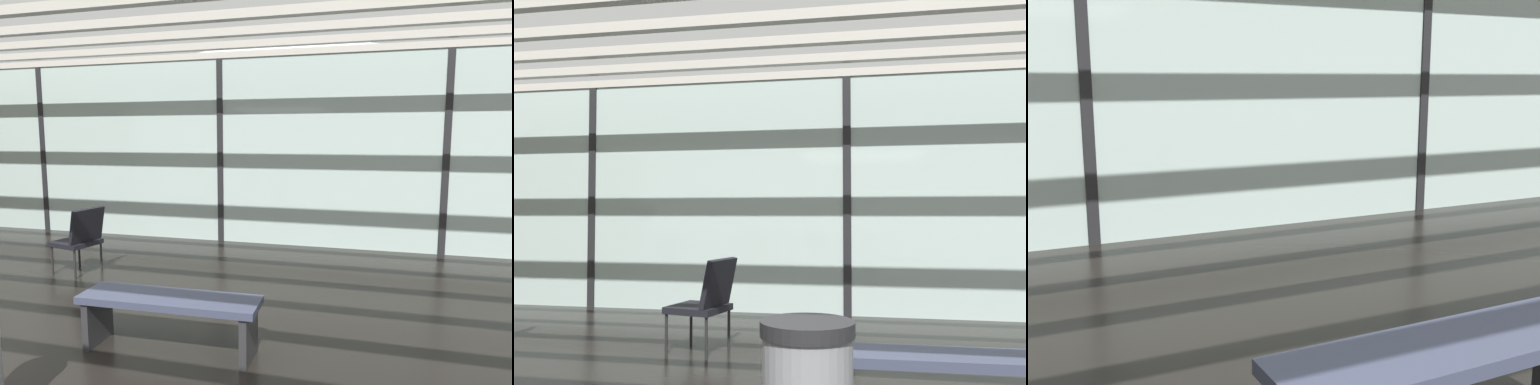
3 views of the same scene
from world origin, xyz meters
TOP-DOWN VIEW (x-y plane):
  - glass_curtain_wall at (0.00, 5.20)m, footprint 14.00×0.08m
  - window_mullion_1 at (0.00, 5.20)m, footprint 0.10×0.12m
  - window_mullion_2 at (3.50, 5.20)m, footprint 0.10×0.12m
  - parked_airplane at (-0.11, 10.04)m, footprint 12.49×4.26m
  - waiting_bench at (0.85, 1.43)m, footprint 1.51×0.44m

SIDE VIEW (x-z plane):
  - waiting_bench at x=0.85m, z-range 0.13..0.60m
  - glass_curtain_wall at x=0.00m, z-range 0.00..3.03m
  - window_mullion_1 at x=0.00m, z-range 0.00..3.03m
  - window_mullion_2 at x=3.50m, z-range 0.00..3.03m
  - parked_airplane at x=-0.11m, z-range 0.00..4.26m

